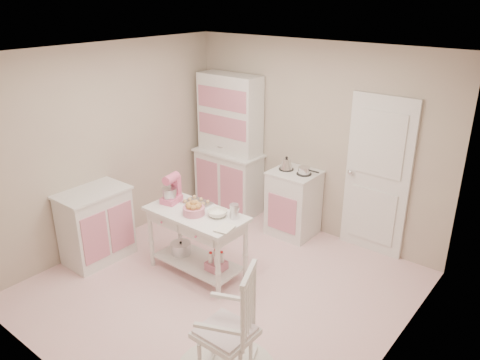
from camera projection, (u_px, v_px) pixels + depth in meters
name	position (u px, v px, depth m)	size (l,w,h in m)	color
room_shell	(219.00, 151.00, 4.75)	(3.84, 3.84, 2.62)	pink
door	(377.00, 177.00, 5.78)	(0.82, 0.05, 2.04)	white
hutch	(228.00, 145.00, 6.92)	(1.06, 0.50, 2.08)	white
stove	(293.00, 203.00, 6.40)	(0.62, 0.57, 0.92)	white
base_cabinet	(96.00, 225.00, 5.79)	(0.54, 0.84, 0.92)	white
rocking_chair	(225.00, 323.00, 3.95)	(0.48, 0.72, 1.10)	white
work_table	(197.00, 243.00, 5.51)	(1.20, 0.60, 0.80)	white
stand_mixer	(171.00, 189.00, 5.55)	(0.20, 0.28, 0.34)	#E5608A
cookie_tray	(197.00, 203.00, 5.57)	(0.34, 0.24, 0.02)	silver
bread_basket	(194.00, 211.00, 5.29)	(0.25, 0.25, 0.09)	#D27991
mixing_bowl	(217.00, 213.00, 5.25)	(0.22, 0.22, 0.07)	white
metal_pitcher	(234.00, 211.00, 5.19)	(0.10, 0.10, 0.17)	silver
recipe_book	(218.00, 227.00, 5.01)	(0.16, 0.22, 0.02)	white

